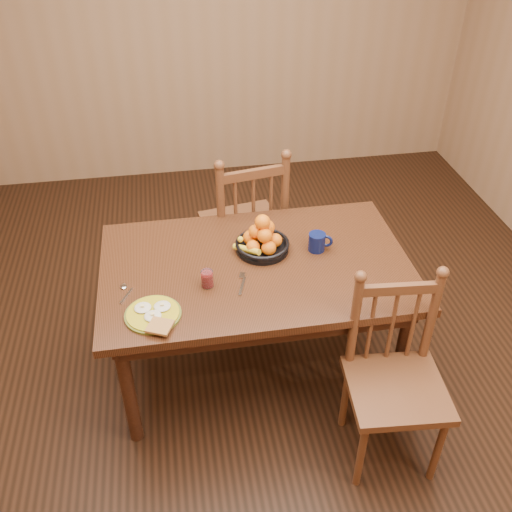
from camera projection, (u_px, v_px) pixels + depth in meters
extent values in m
cube|color=black|center=(256.00, 364.00, 3.41)|extent=(4.50, 5.00, 0.01)
cube|color=#926C49|center=(204.00, 18.00, 4.58)|extent=(4.50, 0.01, 2.70)
cube|color=black|center=(256.00, 267.00, 2.97)|extent=(1.60, 1.00, 0.04)
cube|color=black|center=(244.00, 234.00, 3.35)|extent=(1.40, 0.04, 0.10)
cube|color=black|center=(271.00, 333.00, 2.68)|extent=(1.40, 0.04, 0.10)
cube|color=black|center=(386.00, 264.00, 3.11)|extent=(0.04, 0.84, 0.10)
cube|color=black|center=(118.00, 293.00, 2.92)|extent=(0.04, 0.84, 0.10)
cylinder|color=black|center=(128.00, 392.00, 2.78)|extent=(0.07, 0.07, 0.70)
cylinder|color=black|center=(401.00, 357.00, 2.97)|extent=(0.07, 0.07, 0.70)
cylinder|color=black|center=(130.00, 288.00, 3.42)|extent=(0.07, 0.07, 0.70)
cylinder|color=black|center=(355.00, 265.00, 3.60)|extent=(0.07, 0.07, 0.70)
cube|color=#532A19|center=(243.00, 226.00, 3.70)|extent=(0.56, 0.54, 0.04)
cylinder|color=#532A19|center=(262.00, 238.00, 4.05)|extent=(0.04, 0.04, 0.48)
cylinder|color=#532A19|center=(208.00, 248.00, 3.94)|extent=(0.04, 0.04, 0.48)
cylinder|color=#532A19|center=(281.00, 268.00, 3.76)|extent=(0.04, 0.04, 0.48)
cylinder|color=#532A19|center=(223.00, 281.00, 3.65)|extent=(0.04, 0.04, 0.48)
cylinder|color=#532A19|center=(285.00, 198.00, 3.42)|extent=(0.05, 0.05, 0.58)
cylinder|color=#532A19|center=(221.00, 210.00, 3.31)|extent=(0.05, 0.05, 0.58)
cylinder|color=#532A19|center=(253.00, 212.00, 3.40)|extent=(0.02, 0.02, 0.44)
cube|color=#532A19|center=(253.00, 174.00, 3.24)|extent=(0.40, 0.10, 0.06)
cube|color=#532A19|center=(397.00, 390.00, 2.66)|extent=(0.48, 0.46, 0.04)
cylinder|color=#532A19|center=(361.00, 456.00, 2.65)|extent=(0.04, 0.04, 0.44)
cylinder|color=#532A19|center=(438.00, 450.00, 2.67)|extent=(0.04, 0.04, 0.44)
cylinder|color=#532A19|center=(345.00, 396.00, 2.93)|extent=(0.04, 0.04, 0.44)
cylinder|color=#532A19|center=(415.00, 392.00, 2.95)|extent=(0.04, 0.04, 0.44)
cylinder|color=#532A19|center=(354.00, 322.00, 2.64)|extent=(0.04, 0.04, 0.53)
cylinder|color=#532A19|center=(432.00, 317.00, 2.67)|extent=(0.04, 0.04, 0.53)
cylinder|color=#532A19|center=(392.00, 327.00, 2.68)|extent=(0.02, 0.02, 0.41)
cube|color=#532A19|center=(399.00, 289.00, 2.54)|extent=(0.37, 0.06, 0.05)
cylinder|color=#59601E|center=(153.00, 314.00, 2.64)|extent=(0.26, 0.26, 0.01)
cylinder|color=#B3A317|center=(153.00, 313.00, 2.63)|extent=(0.24, 0.24, 0.01)
ellipsoid|color=silver|center=(143.00, 308.00, 2.65)|extent=(0.08, 0.08, 0.01)
cube|color=#F2E08C|center=(142.00, 306.00, 2.64)|extent=(0.02, 0.02, 0.01)
ellipsoid|color=silver|center=(162.00, 306.00, 2.65)|extent=(0.08, 0.08, 0.01)
cube|color=#F2E08C|center=(162.00, 304.00, 2.65)|extent=(0.02, 0.02, 0.01)
ellipsoid|color=silver|center=(153.00, 316.00, 2.60)|extent=(0.08, 0.08, 0.01)
cube|color=#F2E08C|center=(153.00, 314.00, 2.59)|extent=(0.02, 0.02, 0.01)
cube|color=brown|center=(160.00, 326.00, 2.55)|extent=(0.14, 0.13, 0.01)
cube|color=silver|center=(242.00, 286.00, 2.80)|extent=(0.06, 0.14, 0.00)
cube|color=silver|center=(242.00, 275.00, 2.87)|extent=(0.04, 0.05, 0.00)
cube|color=silver|center=(126.00, 296.00, 2.74)|extent=(0.06, 0.11, 0.00)
ellipsoid|color=silver|center=(123.00, 286.00, 2.80)|extent=(0.03, 0.04, 0.01)
cylinder|color=#0B133E|center=(317.00, 242.00, 3.03)|extent=(0.09, 0.09, 0.10)
torus|color=#0B133E|center=(326.00, 241.00, 3.03)|extent=(0.07, 0.04, 0.07)
cylinder|color=black|center=(317.00, 235.00, 3.00)|extent=(0.08, 0.08, 0.00)
cylinder|color=silver|center=(207.00, 279.00, 2.79)|extent=(0.06, 0.06, 0.09)
cylinder|color=maroon|center=(207.00, 280.00, 2.79)|extent=(0.05, 0.05, 0.07)
cylinder|color=black|center=(262.00, 249.00, 3.05)|extent=(0.28, 0.28, 0.02)
torus|color=black|center=(262.00, 243.00, 3.03)|extent=(0.29, 0.29, 0.02)
cylinder|color=black|center=(262.00, 250.00, 3.05)|extent=(0.10, 0.10, 0.01)
sphere|color=orange|center=(275.00, 240.00, 3.03)|extent=(0.07, 0.07, 0.07)
sphere|color=orange|center=(264.00, 234.00, 3.07)|extent=(0.08, 0.08, 0.08)
sphere|color=orange|center=(251.00, 238.00, 3.04)|extent=(0.08, 0.08, 0.08)
sphere|color=orange|center=(253.00, 247.00, 2.98)|extent=(0.07, 0.07, 0.07)
sphere|color=orange|center=(269.00, 248.00, 2.97)|extent=(0.08, 0.08, 0.08)
sphere|color=orange|center=(267.00, 228.00, 3.01)|extent=(0.08, 0.08, 0.08)
sphere|color=orange|center=(256.00, 231.00, 2.98)|extent=(0.07, 0.07, 0.07)
sphere|color=orange|center=(265.00, 236.00, 2.95)|extent=(0.08, 0.08, 0.08)
sphere|color=orange|center=(263.00, 222.00, 2.95)|extent=(0.08, 0.08, 0.08)
cylinder|color=yellow|center=(247.00, 249.00, 2.98)|extent=(0.10, 0.17, 0.07)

